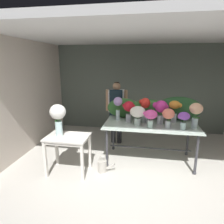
% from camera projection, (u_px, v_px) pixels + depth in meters
% --- Properties ---
extents(ground_plane, '(8.04, 8.04, 0.00)m').
position_uv_depth(ground_plane, '(135.00, 154.00, 4.58)').
color(ground_plane, beige).
extents(wall_back, '(5.24, 0.12, 2.63)m').
position_uv_depth(wall_back, '(139.00, 89.00, 5.99)').
color(wall_back, slate).
rests_on(wall_back, ground).
extents(wall_left, '(0.12, 3.77, 2.63)m').
position_uv_depth(wall_left, '(28.00, 96.00, 4.68)').
color(wall_left, beige).
rests_on(wall_left, ground).
extents(ceiling_slab, '(5.36, 3.77, 0.12)m').
position_uv_depth(ceiling_slab, '(138.00, 33.00, 3.90)').
color(ceiling_slab, silver).
rests_on(ceiling_slab, wall_back).
extents(display_table_glass, '(1.94, 1.02, 0.86)m').
position_uv_depth(display_table_glass, '(150.00, 129.00, 4.12)').
color(display_table_glass, silver).
rests_on(display_table_glass, ground).
extents(side_table_white, '(0.80, 0.56, 0.75)m').
position_uv_depth(side_table_white, '(68.00, 141.00, 3.69)').
color(side_table_white, silver).
rests_on(side_table_white, ground).
extents(florist, '(0.57, 0.24, 1.63)m').
position_uv_depth(florist, '(116.00, 106.00, 5.00)').
color(florist, '#232328').
rests_on(florist, ground).
extents(foliage_backdrop, '(2.11, 0.29, 0.53)m').
position_uv_depth(foliage_backdrop, '(155.00, 109.00, 4.38)').
color(foliage_backdrop, '#387033').
rests_on(foliage_backdrop, display_table_glass).
extents(vase_ivory_freesia, '(0.32, 0.32, 0.40)m').
position_uv_depth(vase_ivory_freesia, '(138.00, 113.00, 3.95)').
color(vase_ivory_freesia, silver).
rests_on(vase_ivory_freesia, display_table_glass).
extents(vase_coral_tulips, '(0.24, 0.23, 0.40)m').
position_uv_depth(vase_coral_tulips, '(168.00, 116.00, 3.77)').
color(vase_coral_tulips, silver).
rests_on(vase_coral_tulips, display_table_glass).
extents(vase_sunset_ranunculus, '(0.26, 0.23, 0.48)m').
position_uv_depth(vase_sunset_ranunculus, '(175.00, 109.00, 4.11)').
color(vase_sunset_ranunculus, silver).
rests_on(vase_sunset_ranunculus, display_table_glass).
extents(vase_scarlet_snapdragons, '(0.24, 0.21, 0.53)m').
position_uv_depth(vase_scarlet_snapdragons, '(145.00, 108.00, 4.13)').
color(vase_scarlet_snapdragons, silver).
rests_on(vase_scarlet_snapdragons, display_table_glass).
extents(vase_crimson_roses, '(0.27, 0.24, 0.46)m').
position_uv_depth(vase_crimson_roses, '(129.00, 109.00, 4.16)').
color(vase_crimson_roses, silver).
rests_on(vase_crimson_roses, display_table_glass).
extents(vase_magenta_hydrangea, '(0.33, 0.27, 0.50)m').
position_uv_depth(vase_magenta_hydrangea, '(161.00, 109.00, 4.02)').
color(vase_magenta_hydrangea, silver).
rests_on(vase_magenta_hydrangea, display_table_glass).
extents(vase_lilac_lilies, '(0.20, 0.20, 0.53)m').
position_uv_depth(vase_lilac_lilies, '(118.00, 105.00, 4.27)').
color(vase_lilac_lilies, silver).
rests_on(vase_lilac_lilies, display_table_glass).
extents(vase_peach_dahlias, '(0.25, 0.25, 0.51)m').
position_uv_depth(vase_peach_dahlias, '(196.00, 112.00, 3.75)').
color(vase_peach_dahlias, silver).
rests_on(vase_peach_dahlias, display_table_glass).
extents(vase_violet_carnations, '(0.23, 0.22, 0.35)m').
position_uv_depth(vase_violet_carnations, '(184.00, 118.00, 3.69)').
color(vase_violet_carnations, silver).
rests_on(vase_violet_carnations, display_table_glass).
extents(vase_fuchsia_peonies, '(0.28, 0.26, 0.36)m').
position_uv_depth(vase_fuchsia_peonies, '(151.00, 116.00, 3.79)').
color(vase_fuchsia_peonies, silver).
rests_on(vase_fuchsia_peonies, display_table_glass).
extents(vase_white_roses_tall, '(0.30, 0.30, 0.61)m').
position_uv_depth(vase_white_roses_tall, '(58.00, 116.00, 3.59)').
color(vase_white_roses_tall, silver).
rests_on(vase_white_roses_tall, side_table_white).
extents(watering_can, '(0.35, 0.18, 0.34)m').
position_uv_depth(watering_can, '(102.00, 166.00, 3.82)').
color(watering_can, '#B7B2A8').
rests_on(watering_can, ground).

